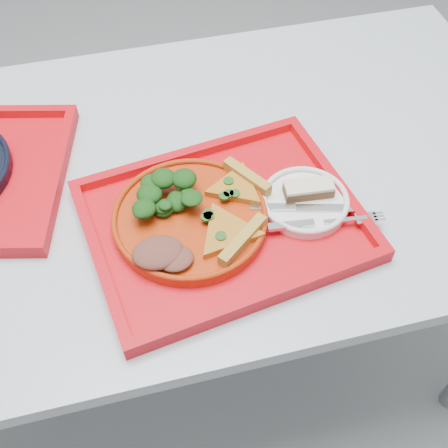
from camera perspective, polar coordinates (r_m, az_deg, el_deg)
The scene contains 12 objects.
ground at distance 1.67m, azimuth -5.67°, elevation -12.99°, with size 10.00×10.00×0.00m, color gray.
table at distance 1.10m, azimuth -8.40°, elevation 2.11°, with size 1.60×0.80×0.75m.
tray_main at distance 0.96m, azimuth -0.08°, elevation 0.07°, with size 0.45×0.35×0.01m, color red.
dinner_plate at distance 0.95m, azimuth -3.46°, elevation 0.45°, with size 0.26×0.26×0.02m, color #AC2D0B.
side_plate at distance 0.98m, azimuth 8.18°, elevation 2.15°, with size 0.15×0.15×0.01m, color white.
pizza_slice_a at distance 0.91m, azimuth 0.31°, elevation -0.67°, with size 0.13×0.11×0.02m, color gold, non-canonical shape.
pizza_slice_b at distance 0.97m, azimuth 1.24°, elevation 3.95°, with size 0.11×0.10×0.02m, color gold, non-canonical shape.
salad_heap at distance 0.95m, azimuth -6.07°, elevation 3.35°, with size 0.10×0.09×0.05m, color black.
meat_portion at distance 0.88m, azimuth -6.75°, elevation -2.90°, with size 0.08×0.07×0.02m, color brown.
dessert_bar at distance 0.98m, azimuth 8.59°, elevation 3.52°, with size 0.09×0.04×0.02m.
knife at distance 0.96m, azimuth 8.19°, elevation 1.69°, with size 0.18×0.02×0.01m, color silver.
fork at distance 0.94m, azimuth 10.01°, elevation 0.22°, with size 0.18×0.02×0.01m, color silver.
Camera 1 is at (-0.01, -0.72, 1.51)m, focal length 45.00 mm.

